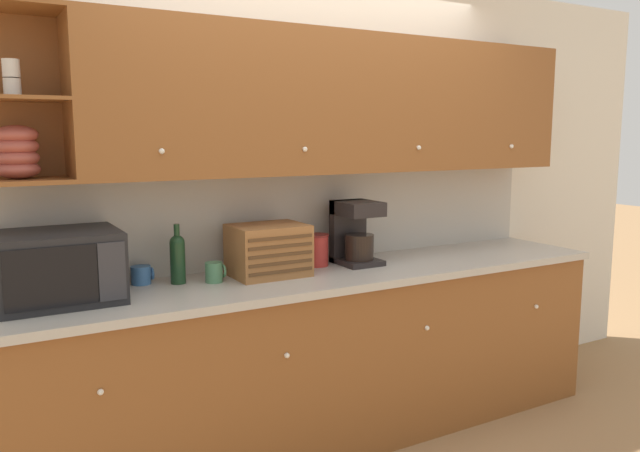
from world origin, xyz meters
TOP-DOWN VIEW (x-y plane):
  - ground_plane at (0.00, 0.00)m, footprint 24.00×24.00m
  - wall_back at (0.00, 0.03)m, footprint 5.75×0.06m
  - counter_unit at (0.00, -0.32)m, footprint 3.37×0.66m
  - backsplash_panel at (0.00, -0.01)m, footprint 3.35×0.01m
  - upper_cabinets at (0.16, -0.17)m, footprint 3.35×0.35m
  - microwave at (-1.34, -0.26)m, footprint 0.51×0.43m
  - mug_blue_second at (-0.94, -0.11)m, footprint 0.11×0.10m
  - wine_bottle at (-0.78, -0.18)m, footprint 0.07×0.07m
  - mug at (-0.62, -0.25)m, footprint 0.10×0.09m
  - bread_box at (-0.32, -0.24)m, footprint 0.38×0.30m
  - storage_canister at (0.01, -0.16)m, footprint 0.14×0.14m
  - coffee_maker at (0.24, -0.21)m, footprint 0.22×0.26m

SIDE VIEW (x-z plane):
  - ground_plane at x=0.00m, z-range 0.00..0.00m
  - counter_unit at x=0.00m, z-range 0.00..0.95m
  - mug_blue_second at x=-0.94m, z-range 0.95..1.04m
  - mug at x=-0.62m, z-range 0.95..1.05m
  - storage_canister at x=0.01m, z-range 0.95..1.12m
  - bread_box at x=-0.32m, z-range 0.95..1.21m
  - wine_bottle at x=-0.78m, z-range 0.93..1.23m
  - microwave at x=-1.34m, z-range 0.95..1.26m
  - coffee_maker at x=0.24m, z-range 0.95..1.31m
  - backsplash_panel at x=0.00m, z-range 0.95..1.46m
  - wall_back at x=0.00m, z-range 0.00..2.60m
  - upper_cabinets at x=0.16m, z-range 1.46..2.21m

